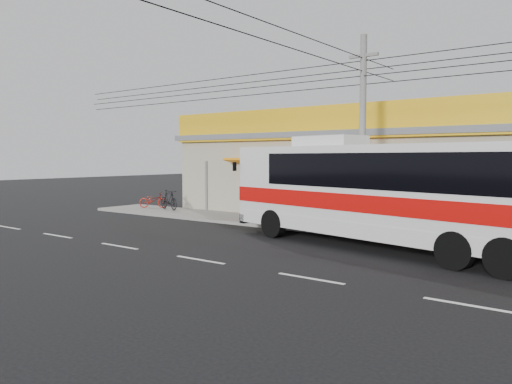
# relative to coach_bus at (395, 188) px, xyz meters

# --- Properties ---
(ground) EXTENTS (120.00, 120.00, 0.00)m
(ground) POSITION_rel_coach_bus_xyz_m (-4.24, -2.65, -2.15)
(ground) COLOR black
(ground) RESTS_ON ground
(sidewalk) EXTENTS (30.00, 3.20, 0.15)m
(sidewalk) POSITION_rel_coach_bus_xyz_m (-4.24, 3.35, -2.08)
(sidewalk) COLOR slate
(sidewalk) RESTS_ON ground
(lane_markings) EXTENTS (50.00, 0.12, 0.01)m
(lane_markings) POSITION_rel_coach_bus_xyz_m (-4.24, -5.15, -2.15)
(lane_markings) COLOR silver
(lane_markings) RESTS_ON ground
(storefront_building) EXTENTS (22.60, 9.20, 5.70)m
(storefront_building) POSITION_rel_coach_bus_xyz_m (-4.24, 8.89, 0.15)
(storefront_building) COLOR #A49D84
(storefront_building) RESTS_ON ground
(coach_bus) EXTENTS (13.34, 5.43, 4.02)m
(coach_bus) POSITION_rel_coach_bus_xyz_m (0.00, 0.00, 0.00)
(coach_bus) COLOR silver
(coach_bus) RESTS_ON ground
(motorbike_red) EXTENTS (1.85, 1.43, 0.93)m
(motorbike_red) POSITION_rel_coach_bus_xyz_m (-16.66, 3.88, -1.54)
(motorbike_red) COLOR maroon
(motorbike_red) RESTS_ON sidewalk
(motorbike_dark) EXTENTS (2.01, 1.03, 1.16)m
(motorbike_dark) POSITION_rel_coach_bus_xyz_m (-15.09, 3.69, -1.42)
(motorbike_dark) COLOR black
(motorbike_dark) RESTS_ON sidewalk
(utility_pole) EXTENTS (34.00, 14.00, 7.89)m
(utility_pole) POSITION_rel_coach_bus_xyz_m (-1.94, 1.55, 4.36)
(utility_pole) COLOR #5D5D5B
(utility_pole) RESTS_ON ground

